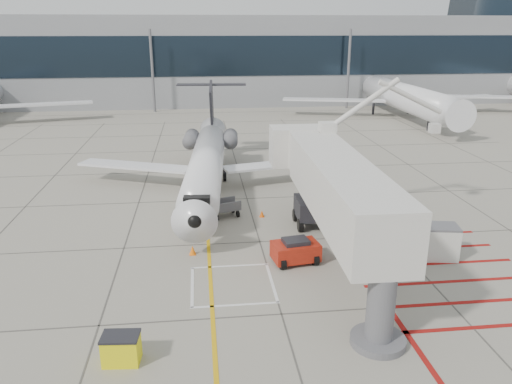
{
  "coord_description": "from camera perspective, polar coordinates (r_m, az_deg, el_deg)",
  "views": [
    {
      "loc": [
        -3.37,
        -23.27,
        12.27
      ],
      "look_at": [
        0.0,
        6.0,
        2.5
      ],
      "focal_mm": 35.0,
      "sensor_mm": 36.0,
      "label": 1
    }
  ],
  "objects": [
    {
      "name": "jet_bridge",
      "position": [
        25.77,
        9.65,
        -0.89
      ],
      "size": [
        9.59,
        19.65,
        7.79
      ],
      "primitive_type": null,
      "rotation": [
        0.0,
        0.0,
        -0.02
      ],
      "color": "silver",
      "rests_on": "ground_plane"
    },
    {
      "name": "bg_aircraft_c",
      "position": [
        75.15,
        15.97,
        12.43
      ],
      "size": [
        32.5,
        36.11,
        10.83
      ],
      "primitive_type": null,
      "color": "silver",
      "rests_on": "ground_plane"
    },
    {
      "name": "cone_nose",
      "position": [
        28.64,
        -7.26,
        -6.6
      ],
      "size": [
        0.38,
        0.38,
        0.53
      ],
      "primitive_type": "cone",
      "color": "orange",
      "rests_on": "ground_plane"
    },
    {
      "name": "baggage_cart",
      "position": [
        33.85,
        -3.58,
        -1.84
      ],
      "size": [
        2.22,
        1.76,
        1.22
      ],
      "primitive_type": null,
      "rotation": [
        0.0,
        0.0,
        0.31
      ],
      "color": "#4F4F53",
      "rests_on": "ground_plane"
    },
    {
      "name": "pushback_tug",
      "position": [
        27.4,
        4.54,
        -6.64
      ],
      "size": [
        2.69,
        1.91,
        1.45
      ],
      "primitive_type": null,
      "rotation": [
        0.0,
        0.0,
        0.15
      ],
      "color": "#AE2110",
      "rests_on": "ground_plane"
    },
    {
      "name": "regional_jet",
      "position": [
        36.39,
        -5.94,
        4.5
      ],
      "size": [
        23.91,
        29.2,
        7.25
      ],
      "primitive_type": null,
      "rotation": [
        0.0,
        0.0,
        -0.07
      ],
      "color": "white",
      "rests_on": "ground_plane"
    },
    {
      "name": "ground_plane",
      "position": [
        26.53,
        1.5,
        -9.22
      ],
      "size": [
        260.0,
        260.0,
        0.0
      ],
      "primitive_type": "plane",
      "color": "gray",
      "rests_on": "ground"
    },
    {
      "name": "terminal_building",
      "position": [
        94.37,
        1.65,
        15.14
      ],
      "size": [
        180.0,
        28.0,
        14.0
      ],
      "primitive_type": "cube",
      "color": "gray",
      "rests_on": "ground_plane"
    },
    {
      "name": "ground_power_unit",
      "position": [
        29.48,
        19.72,
        -5.36
      ],
      "size": [
        2.63,
        1.81,
        1.92
      ],
      "primitive_type": null,
      "rotation": [
        0.0,
        0.0,
        -0.18
      ],
      "color": "silver",
      "rests_on": "ground_plane"
    },
    {
      "name": "spill_bin",
      "position": [
        20.61,
        -15.15,
        -16.89
      ],
      "size": [
        1.45,
        1.03,
        1.19
      ],
      "primitive_type": null,
      "rotation": [
        0.0,
        0.0,
        -0.08
      ],
      "color": "yellow",
      "rests_on": "ground_plane"
    },
    {
      "name": "terminal_glass_band",
      "position": [
        80.46,
        3.12,
        15.28
      ],
      "size": [
        180.0,
        0.1,
        6.0
      ],
      "primitive_type": "cube",
      "color": "black",
      "rests_on": "ground_plane"
    },
    {
      "name": "cone_side",
      "position": [
        33.86,
        0.68,
        -2.48
      ],
      "size": [
        0.33,
        0.33,
        0.46
      ],
      "primitive_type": "cone",
      "color": "#F15B0C",
      "rests_on": "ground_plane"
    }
  ]
}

